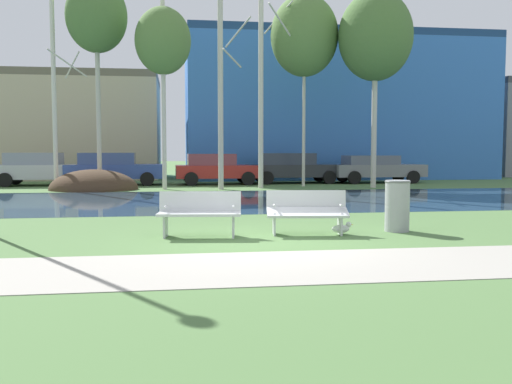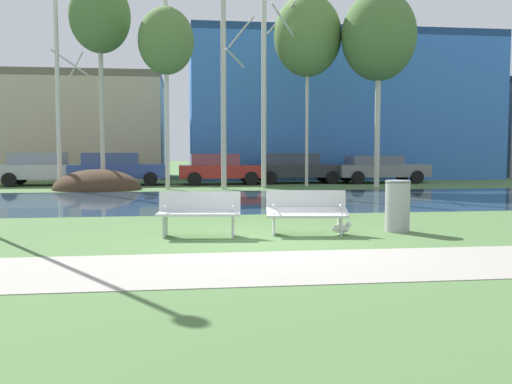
# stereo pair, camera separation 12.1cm
# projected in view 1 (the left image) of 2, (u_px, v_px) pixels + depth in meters

# --- Properties ---
(ground_plane) EXTENTS (120.00, 120.00, 0.00)m
(ground_plane) POSITION_uv_depth(u_px,v_px,m) (219.00, 197.00, 20.07)
(ground_plane) COLOR #4C703D
(paved_path_strip) EXTENTS (60.00, 2.33, 0.01)m
(paved_path_strip) POSITION_uv_depth(u_px,v_px,m) (281.00, 266.00, 8.16)
(paved_path_strip) COLOR #9E998E
(paved_path_strip) RESTS_ON ground
(river_band) EXTENTS (80.00, 8.32, 0.01)m
(river_band) POSITION_uv_depth(u_px,v_px,m) (222.00, 200.00, 18.71)
(river_band) COLOR #2D475B
(river_band) RESTS_ON ground
(soil_mound) EXTENTS (3.66, 3.15, 1.70)m
(soil_mound) POSITION_uv_depth(u_px,v_px,m) (94.00, 190.00, 23.65)
(soil_mound) COLOR #423021
(soil_mound) RESTS_ON ground
(bench_left) EXTENTS (1.66, 0.75, 0.87)m
(bench_left) POSITION_uv_depth(u_px,v_px,m) (200.00, 212.00, 10.93)
(bench_left) COLOR silver
(bench_left) RESTS_ON ground
(bench_right) EXTENTS (1.66, 0.75, 0.87)m
(bench_right) POSITION_uv_depth(u_px,v_px,m) (307.00, 211.00, 11.23)
(bench_right) COLOR silver
(bench_right) RESTS_ON ground
(trash_bin) EXTENTS (0.53, 0.53, 1.06)m
(trash_bin) POSITION_uv_depth(u_px,v_px,m) (397.00, 205.00, 11.65)
(trash_bin) COLOR #999B9E
(trash_bin) RESTS_ON ground
(seagull) EXTENTS (0.43, 0.16, 0.26)m
(seagull) POSITION_uv_depth(u_px,v_px,m) (342.00, 228.00, 11.19)
(seagull) COLOR white
(seagull) RESTS_ON ground
(birch_far_left) EXTENTS (1.49, 2.46, 9.35)m
(birch_far_left) POSITION_uv_depth(u_px,v_px,m) (54.00, 77.00, 23.54)
(birch_far_left) COLOR beige
(birch_far_left) RESTS_ON ground
(birch_left) EXTENTS (2.56, 2.56, 9.34)m
(birch_left) POSITION_uv_depth(u_px,v_px,m) (96.00, 17.00, 23.73)
(birch_left) COLOR #BCB7A8
(birch_left) RESTS_ON ground
(birch_center_left) EXTENTS (2.32, 2.32, 7.92)m
(birch_center_left) POSITION_uv_depth(u_px,v_px,m) (163.00, 42.00, 23.40)
(birch_center_left) COLOR beige
(birch_center_left) RESTS_ON ground
(birch_center) EXTENTS (1.41, 2.15, 9.20)m
(birch_center) POSITION_uv_depth(u_px,v_px,m) (221.00, 78.00, 23.49)
(birch_center) COLOR beige
(birch_center) RESTS_ON ground
(birch_center_right) EXTENTS (1.50, 2.74, 9.42)m
(birch_center_right) POSITION_uv_depth(u_px,v_px,m) (262.00, 76.00, 24.23)
(birch_center_right) COLOR beige
(birch_center_right) RESTS_ON ground
(birch_right) EXTENTS (3.03, 3.03, 8.66)m
(birch_right) POSITION_uv_depth(u_px,v_px,m) (304.00, 36.00, 25.25)
(birch_right) COLOR beige
(birch_right) RESTS_ON ground
(birch_far_right) EXTENTS (3.21, 3.21, 8.51)m
(birch_far_right) POSITION_uv_depth(u_px,v_px,m) (375.00, 37.00, 24.45)
(birch_far_right) COLOR beige
(birch_far_right) RESTS_ON ground
(parked_van_nearest_silver) EXTENTS (4.32, 2.17, 1.53)m
(parked_van_nearest_silver) POSITION_uv_depth(u_px,v_px,m) (40.00, 168.00, 26.22)
(parked_van_nearest_silver) COLOR #B2B5BC
(parked_van_nearest_silver) RESTS_ON ground
(parked_sedan_second_blue) EXTENTS (4.53, 2.02, 1.52)m
(parked_sedan_second_blue) POSITION_uv_depth(u_px,v_px,m) (113.00, 168.00, 26.53)
(parked_sedan_second_blue) COLOR #2D4793
(parked_sedan_second_blue) RESTS_ON ground
(parked_hatch_third_red) EXTENTS (4.07, 2.03, 1.47)m
(parked_hatch_third_red) POSITION_uv_depth(u_px,v_px,m) (216.00, 168.00, 27.08)
(parked_hatch_third_red) COLOR maroon
(parked_hatch_third_red) RESTS_ON ground
(parked_wagon_fourth_dark) EXTENTS (4.72, 2.13, 1.49)m
(parked_wagon_fourth_dark) POSITION_uv_depth(u_px,v_px,m) (292.00, 167.00, 28.06)
(parked_wagon_fourth_dark) COLOR #282B30
(parked_wagon_fourth_dark) RESTS_ON ground
(parked_suv_fifth_grey) EXTENTS (4.62, 2.10, 1.38)m
(parked_suv_fifth_grey) POSITION_uv_depth(u_px,v_px,m) (375.00, 168.00, 28.37)
(parked_suv_fifth_grey) COLOR slate
(parked_suv_fifth_grey) RESTS_ON ground
(building_beige_block) EXTENTS (14.42, 7.06, 5.94)m
(building_beige_block) POSITION_uv_depth(u_px,v_px,m) (33.00, 127.00, 32.73)
(building_beige_block) COLOR #BCAD8E
(building_beige_block) RESTS_ON ground
(building_blue_store) EXTENTS (17.44, 9.26, 8.24)m
(building_blue_store) POSITION_uv_depth(u_px,v_px,m) (329.00, 110.00, 34.68)
(building_blue_store) COLOR #3870C6
(building_blue_store) RESTS_ON ground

